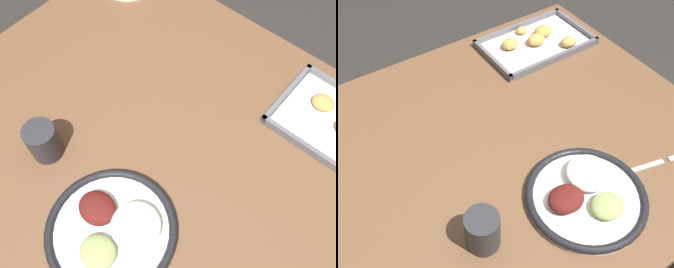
{
  "view_description": "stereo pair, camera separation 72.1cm",
  "coord_description": "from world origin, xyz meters",
  "views": [
    {
      "loc": [
        0.33,
        -0.36,
        1.57
      ],
      "look_at": [
        0.02,
        0.0,
        0.75
      ],
      "focal_mm": 42.0,
      "sensor_mm": 36.0,
      "label": 1
    },
    {
      "loc": [
        -0.35,
        -0.57,
        1.51
      ],
      "look_at": [
        0.02,
        0.0,
        0.75
      ],
      "focal_mm": 42.0,
      "sensor_mm": 36.0,
      "label": 2
    }
  ],
  "objects": [
    {
      "name": "ground_plane",
      "position": [
        0.0,
        0.0,
        0.0
      ],
      "size": [
        8.0,
        8.0,
        0.0
      ],
      "primitive_type": "plane",
      "color": "#282623"
    },
    {
      "name": "dining_table",
      "position": [
        0.0,
        0.0,
        0.62
      ],
      "size": [
        1.16,
        0.95,
        0.72
      ],
      "color": "brown",
      "rests_on": "ground_plane"
    },
    {
      "name": "dinner_plate",
      "position": [
        0.08,
        -0.25,
        0.73
      ],
      "size": [
        0.29,
        0.29,
        0.05
      ],
      "color": "white",
      "rests_on": "dining_table"
    },
    {
      "name": "fork",
      "position": [
        0.26,
        -0.26,
        0.72
      ],
      "size": [
        0.2,
        0.06,
        0.0
      ],
      "rotation": [
        0.0,
        0.0,
        -0.24
      ],
      "color": "#B2B2B7",
      "rests_on": "dining_table"
    },
    {
      "name": "baking_tray",
      "position": [
        0.35,
        0.31,
        0.73
      ],
      "size": [
        0.36,
        0.23,
        0.04
      ],
      "color": "#595960",
      "rests_on": "dining_table"
    },
    {
      "name": "drinking_cup",
      "position": [
        -0.18,
        -0.21,
        0.77
      ],
      "size": [
        0.08,
        0.08,
        0.1
      ],
      "color": "#28282D",
      "rests_on": "dining_table"
    }
  ]
}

